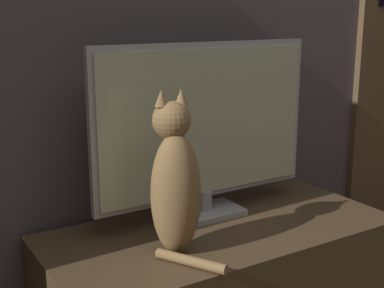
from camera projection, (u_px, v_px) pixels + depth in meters
tv_stand at (219, 287)px, 1.75m from camera, size 1.12×0.52×0.42m
tv at (205, 127)px, 1.73m from camera, size 0.79×0.15×0.57m
cat at (175, 184)px, 1.47m from camera, size 0.15×0.27×0.47m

